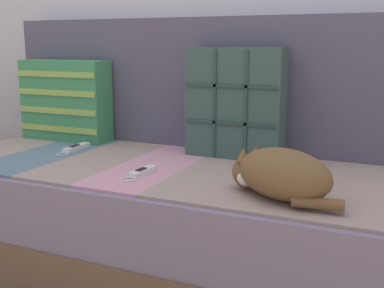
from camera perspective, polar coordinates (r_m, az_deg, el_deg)
ground_plane at (r=1.92m, az=-5.28°, el=-15.83°), size 14.00×14.00×0.00m
couch at (r=1.92m, az=-3.61°, el=-8.59°), size 1.86×0.86×0.44m
sofa_backrest at (r=2.13m, az=0.77°, el=7.27°), size 1.82×0.14×0.56m
throw_pillow_quilted at (r=1.92m, az=5.20°, el=4.89°), size 0.39×0.14×0.43m
throw_pillow_striped at (r=2.34m, az=-14.73°, el=5.03°), size 0.44×0.14×0.37m
sleeping_cat at (r=1.44m, az=10.17°, el=-3.55°), size 0.36×0.29×0.15m
game_remote_near at (r=1.69m, az=-5.99°, el=-3.33°), size 0.05×0.19×0.02m
game_remote_far at (r=2.12m, az=-13.65°, el=-0.47°), size 0.05×0.21×0.02m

